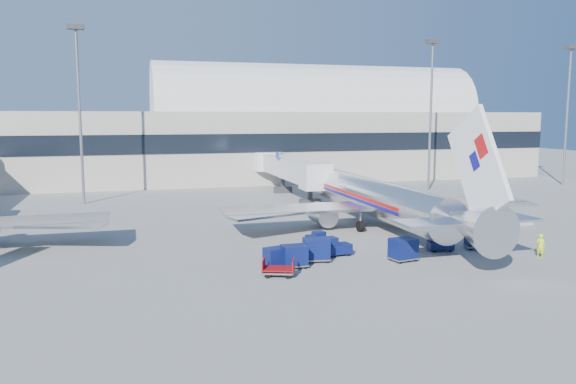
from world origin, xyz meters
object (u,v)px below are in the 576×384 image
object	(u,v)px
jetbridge_near	(287,168)
cart_train_b	(294,256)
barrier_mid	(492,223)
tug_lead	(335,247)
cart_train_c	(276,257)
cart_train_a	(316,249)
mast_east	(431,93)
mast_west	(79,88)
barrier_far	(520,221)
cart_solo_far	(478,237)
cart_open_red	(279,270)
cart_solo_near	(403,249)
tug_right	(439,244)
ramp_worker	(540,246)
barrier_near	(464,224)
tug_left	(317,240)
mast_far_east	(568,94)
airliner_main	(381,200)

from	to	relation	value
jetbridge_near	cart_train_b	bearing A→B (deg)	-104.95
barrier_mid	tug_lead	xyz separation A→B (m)	(-19.69, -6.83, 0.27)
barrier_mid	cart_train_c	xyz separation A→B (m)	(-25.20, -9.08, 0.37)
jetbridge_near	cart_train_c	distance (m)	39.72
jetbridge_near	cart_train_a	world-z (taller)	jetbridge_near
mast_east	tug_lead	world-z (taller)	mast_east
cart_train_c	mast_west	bearing A→B (deg)	98.22
barrier_far	cart_solo_far	world-z (taller)	cart_solo_far
barrier_mid	cart_open_red	size ratio (longest dim) A/B	1.14
jetbridge_near	cart_solo_near	xyz separation A→B (m)	(-1.44, -38.63, -2.98)
tug_right	mast_west	bearing A→B (deg)	140.00
barrier_mid	ramp_worker	world-z (taller)	ramp_worker
mast_east	cart_train_b	size ratio (longest dim) A/B	11.62
cart_solo_near	cart_open_red	xyz separation A→B (m)	(-10.44, -1.46, -0.52)
jetbridge_near	tug_right	world-z (taller)	jetbridge_near
cart_solo_near	tug_right	bearing A→B (deg)	14.64
mast_east	ramp_worker	xyz separation A→B (m)	(-12.78, -39.84, -13.82)
barrier_near	tug_left	size ratio (longest dim) A/B	1.25
mast_far_east	barrier_far	xyz separation A→B (m)	(-30.40, -28.00, -14.34)
mast_far_east	cart_solo_near	size ratio (longest dim) A/B	9.93
cart_train_a	cart_solo_far	distance (m)	14.63
jetbridge_near	cart_solo_far	size ratio (longest dim) A/B	11.04
tug_left	barrier_far	bearing A→B (deg)	-87.59
mast_west	cart_open_red	distance (m)	44.68
mast_west	barrier_far	world-z (taller)	mast_west
tug_left	cart_train_c	bearing A→B (deg)	130.65
cart_open_red	jetbridge_near	bearing A→B (deg)	93.76
cart_train_c	ramp_worker	world-z (taller)	ramp_worker
airliner_main	cart_train_b	bearing A→B (deg)	-136.70
barrier_mid	cart_open_red	world-z (taller)	barrier_mid
mast_far_east	ramp_worker	world-z (taller)	mast_far_east
mast_west	barrier_near	distance (m)	49.33
airliner_main	tug_right	bearing A→B (deg)	-86.45
barrier_near	barrier_mid	world-z (taller)	same
cart_train_b	cart_solo_far	bearing A→B (deg)	4.11
airliner_main	cart_open_red	world-z (taller)	airliner_main
mast_east	cart_train_a	world-z (taller)	mast_east
tug_lead	cart_train_c	size ratio (longest dim) A/B	1.26
cart_open_red	cart_train_a	bearing A→B (deg)	59.57
cart_train_a	cart_train_c	size ratio (longest dim) A/B	1.11
barrier_mid	cart_train_a	distance (m)	23.19
cart_train_a	barrier_near	bearing A→B (deg)	31.32
jetbridge_near	mast_east	size ratio (longest dim) A/B	1.22
barrier_mid	cart_solo_far	size ratio (longest dim) A/B	1.20
mast_west	mast_east	size ratio (longest dim) A/B	1.00
jetbridge_near	tug_right	size ratio (longest dim) A/B	12.35
cart_train_a	tug_lead	bearing A→B (deg)	39.75
mast_far_east	tug_lead	distance (m)	65.28
mast_far_east	mast_west	bearing A→B (deg)	180.00
mast_west	cart_open_red	bearing A→B (deg)	-68.19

